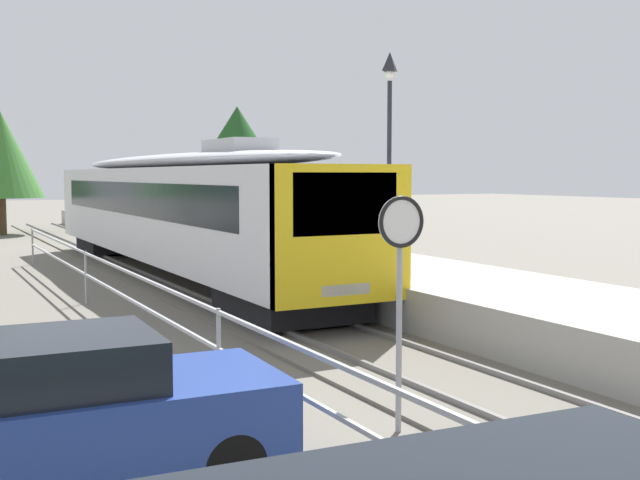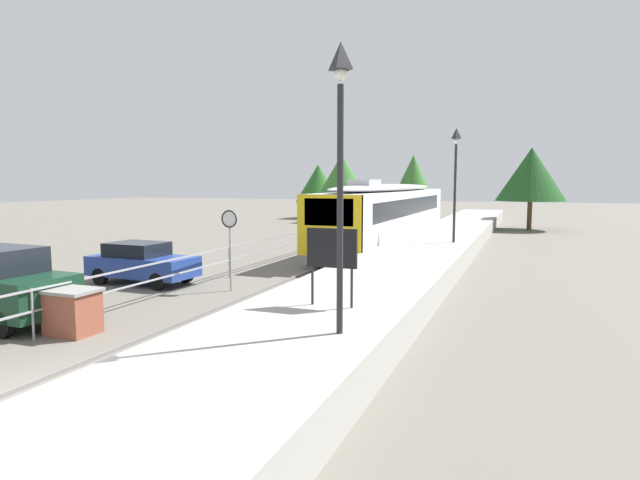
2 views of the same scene
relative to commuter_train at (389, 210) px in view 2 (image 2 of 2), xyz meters
The scene contains 15 objects.
ground_plane 4.45m from the commuter_train, 140.32° to the right, with size 160.00×160.00×0.00m, color #6B665B.
track_rails 3.27m from the commuter_train, 90.00° to the right, with size 3.20×60.00×0.14m.
commuter_train is the anchor object (origin of this frame).
station_platform 4.43m from the commuter_train, 37.45° to the right, with size 3.90×60.00×0.90m, color #A8A59E.
platform_lamp_near_end 21.84m from the commuter_train, 78.44° to the right, with size 0.34×0.34×5.35m.
platform_lamp_mid_platform 6.92m from the commuter_train, 47.77° to the right, with size 0.34×0.34×5.35m.
platform_notice_board 19.54m from the commuter_train, 79.83° to the right, with size 1.20×0.08×1.80m.
speed_limit_sign 14.90m from the commuter_train, 97.29° to the right, with size 0.61×0.10×2.81m.
brick_utility_cabinet 21.02m from the commuter_train, 97.67° to the right, with size 1.21×0.99×1.13m.
carpark_fence 12.98m from the commuter_train, 104.80° to the right, with size 0.06×36.06×1.25m.
parked_hatchback_blue 15.88m from the commuter_train, 110.95° to the right, with size 4.05×1.89×1.53m.
tree_behind_carpark 19.48m from the commuter_train, 117.10° to the left, with size 5.22×5.22×6.39m.
tree_behind_station_far 16.56m from the commuter_train, 61.95° to the left, with size 5.29×5.29×6.45m.
tree_distant_left 20.78m from the commuter_train, 97.61° to the left, with size 4.17×4.17×6.35m.
tree_distant_centre 24.94m from the commuter_train, 121.03° to the left, with size 4.73×4.73×5.58m.
Camera 2 is at (7.58, -6.10, 3.74)m, focal length 30.02 mm.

